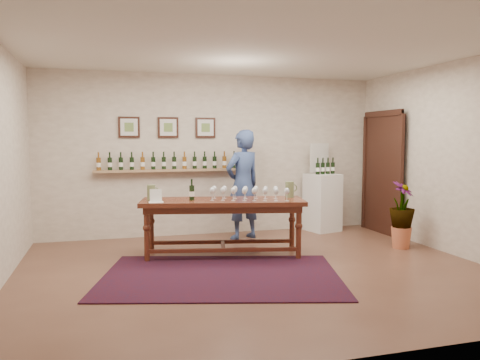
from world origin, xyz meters
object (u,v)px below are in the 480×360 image
object	(u,v)px
potted_plant	(402,215)
tasting_table	(223,208)
person	(243,185)
display_pedestal	(322,202)

from	to	relation	value
potted_plant	tasting_table	bearing A→B (deg)	174.18
potted_plant	person	bearing A→B (deg)	148.31
display_pedestal	potted_plant	distance (m)	1.70
tasting_table	person	xyz separation A→B (m)	(0.61, 1.05, 0.22)
display_pedestal	potted_plant	xyz separation A→B (m)	(0.56, -1.61, -0.00)
potted_plant	person	distance (m)	2.57
person	display_pedestal	bearing A→B (deg)	167.95
tasting_table	person	bearing A→B (deg)	72.07
potted_plant	person	xyz separation A→B (m)	(-2.16, 1.33, 0.40)
display_pedestal	person	distance (m)	1.67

